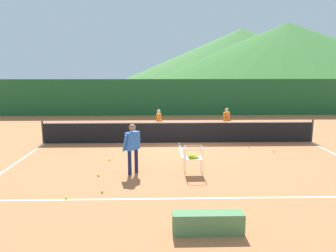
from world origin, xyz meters
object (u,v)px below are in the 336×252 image
tennis_net (179,132)px  tennis_ball_4 (249,147)px  tennis_ball_1 (98,175)px  tennis_ball_3 (66,198)px  tennis_ball_5 (109,160)px  courtside_bench (208,223)px  student_1 (227,118)px  ball_cart (193,156)px  tennis_ball_2 (274,152)px  student_0 (159,120)px  tennis_ball_0 (102,192)px  instructor (133,144)px

tennis_net → tennis_ball_4: tennis_net is taller
tennis_ball_1 → tennis_ball_3: (-0.52, -1.81, 0.00)m
tennis_net → tennis_ball_3: (-3.38, -6.40, -0.47)m
tennis_ball_5 → courtside_bench: (2.88, -5.44, 0.20)m
student_1 → tennis_ball_4: (0.38, -3.00, -0.77)m
ball_cart → tennis_ball_5: (-2.95, 1.62, -0.56)m
ball_cart → tennis_ball_3: (-3.56, -1.95, -0.56)m
tennis_ball_2 → student_0: bearing=143.6°
ball_cart → tennis_ball_0: ball_cart is taller
tennis_ball_2 → tennis_ball_4: 1.18m
tennis_ball_1 → tennis_ball_5: size_ratio=1.00×
student_1 → ball_cart: student_1 is taller
tennis_net → tennis_ball_2: 4.24m
ball_cart → tennis_ball_3: size_ratio=13.22×
tennis_ball_1 → tennis_ball_4: 6.86m
tennis_ball_5 → tennis_ball_4: bearing=17.9°
courtside_bench → tennis_ball_0: bearing=138.9°
instructor → tennis_ball_5: 2.04m
student_1 → tennis_ball_5: size_ratio=19.62×
courtside_bench → instructor: bearing=115.6°
tennis_ball_3 → courtside_bench: size_ratio=0.05×
tennis_net → ball_cart: tennis_net is taller
tennis_net → tennis_ball_0: size_ratio=182.85×
tennis_net → tennis_ball_2: tennis_net is taller
student_0 → tennis_ball_0: student_0 is taller
student_1 → tennis_ball_5: 7.27m
tennis_ball_5 → courtside_bench: 6.16m
instructor → courtside_bench: 4.44m
student_1 → tennis_ball_4: size_ratio=19.62×
instructor → tennis_ball_5: bearing=123.6°
tennis_net → student_0: student_0 is taller
tennis_ball_4 → tennis_ball_5: 6.04m
tennis_net → courtside_bench: 8.28m
tennis_ball_2 → tennis_net: bearing=154.3°
tennis_ball_5 → courtside_bench: bearing=-62.1°
tennis_net → ball_cart: 4.46m
tennis_ball_3 → student_1: bearing=54.6°
tennis_ball_1 → student_1: bearing=50.5°
tennis_ball_0 → tennis_ball_4: (5.48, 5.01, 0.00)m
tennis_ball_5 → tennis_ball_1: bearing=-93.1°
tennis_ball_2 → tennis_ball_3: bearing=-147.5°
student_1 → courtside_bench: student_1 is taller
tennis_ball_3 → tennis_ball_5: 3.61m
student_0 → tennis_ball_2: bearing=-36.4°
tennis_ball_0 → ball_cart: bearing=29.8°
student_1 → tennis_ball_2: 4.10m
student_1 → tennis_ball_4: bearing=-82.7°
instructor → tennis_ball_1: instructor is taller
tennis_ball_0 → tennis_ball_5: same height
instructor → tennis_ball_4: bearing=35.3°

